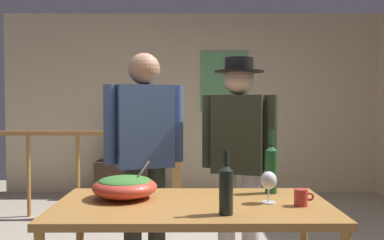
{
  "coord_description": "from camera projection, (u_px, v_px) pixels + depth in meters",
  "views": [
    {
      "loc": [
        -0.05,
        -3.12,
        1.31
      ],
      "look_at": [
        -0.04,
        -0.35,
        1.2
      ],
      "focal_mm": 40.69,
      "sensor_mm": 36.0,
      "label": 1
    }
  ],
  "objects": [
    {
      "name": "wine_glass",
      "position": [
        269.0,
        181.0,
        2.41
      ],
      "size": [
        0.09,
        0.09,
        0.18
      ],
      "color": "silver",
      "rests_on": "serving_table"
    },
    {
      "name": "flat_screen_tv",
      "position": [
        129.0,
        141.0,
        5.98
      ],
      "size": [
        0.65,
        0.12,
        0.47
      ],
      "color": "black",
      "rests_on": "tv_console"
    },
    {
      "name": "person_standing_left",
      "position": [
        144.0,
        146.0,
        3.17
      ],
      "size": [
        0.56,
        0.34,
        1.67
      ],
      "rotation": [
        0.0,
        0.0,
        3.47
      ],
      "color": "#2D3323",
      "rests_on": "ground_plane"
    },
    {
      "name": "tv_console",
      "position": [
        129.0,
        179.0,
        6.03
      ],
      "size": [
        0.9,
        0.4,
        0.51
      ],
      "primitive_type": "cube",
      "color": "#38281E",
      "rests_on": "ground_plane"
    },
    {
      "name": "person_standing_right",
      "position": [
        239.0,
        150.0,
        3.17
      ],
      "size": [
        0.53,
        0.36,
        1.64
      ],
      "rotation": [
        0.0,
        0.0,
        2.81
      ],
      "color": "beige",
      "rests_on": "ground_plane"
    },
    {
      "name": "serving_table",
      "position": [
        192.0,
        215.0,
        2.42
      ],
      "size": [
        1.52,
        0.83,
        0.75
      ],
      "color": "#9E6B33",
      "rests_on": "ground_plane"
    },
    {
      "name": "wine_bottle_green",
      "position": [
        271.0,
        168.0,
        2.68
      ],
      "size": [
        0.08,
        0.08,
        0.38
      ],
      "color": "#1E5628",
      "rests_on": "serving_table"
    },
    {
      "name": "mug_red",
      "position": [
        301.0,
        197.0,
        2.35
      ],
      "size": [
        0.11,
        0.07,
        0.09
      ],
      "color": "#B7332D",
      "rests_on": "serving_table"
    },
    {
      "name": "framed_picture",
      "position": [
        224.0,
        82.0,
        6.28
      ],
      "size": [
        0.68,
        0.03,
        0.86
      ],
      "primitive_type": "cube",
      "color": "#62A667"
    },
    {
      "name": "stair_railing",
      "position": [
        115.0,
        162.0,
        5.0
      ],
      "size": [
        2.36,
        0.1,
        1.04
      ],
      "color": "#9E6B33",
      "rests_on": "ground_plane"
    },
    {
      "name": "wine_bottle_dark",
      "position": [
        226.0,
        188.0,
        2.16
      ],
      "size": [
        0.07,
        0.07,
        0.32
      ],
      "color": "black",
      "rests_on": "serving_table"
    },
    {
      "name": "salad_bowl",
      "position": [
        125.0,
        186.0,
        2.53
      ],
      "size": [
        0.38,
        0.38,
        0.22
      ],
      "color": "#CC3D2D",
      "rests_on": "serving_table"
    },
    {
      "name": "back_wall",
      "position": [
        193.0,
        104.0,
        6.35
      ],
      "size": [
        5.43,
        0.1,
        2.59
      ],
      "primitive_type": "cube",
      "color": "beige",
      "rests_on": "ground_plane"
    }
  ]
}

